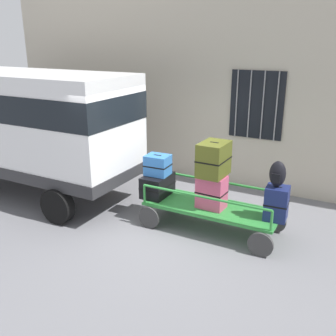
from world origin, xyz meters
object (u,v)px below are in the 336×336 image
(luggage_cart, at_px, (211,211))
(van, at_px, (29,121))
(suitcase_midleft_bottom, at_px, (212,192))
(suitcase_midleft_middle, at_px, (214,159))
(suitcase_left_bottom, at_px, (158,185))
(suitcase_center_bottom, at_px, (276,203))
(suitcase_left_middle, at_px, (158,165))
(backpack, at_px, (277,174))

(luggage_cart, bearing_deg, van, -177.45)
(suitcase_midleft_bottom, distance_m, suitcase_midleft_middle, 0.61)
(suitcase_left_bottom, height_order, suitcase_center_bottom, suitcase_center_bottom)
(luggage_cart, relative_size, suitcase_left_middle, 5.37)
(suitcase_left_bottom, xyz_separation_m, suitcase_center_bottom, (2.30, 0.02, 0.09))
(suitcase_midleft_bottom, xyz_separation_m, suitcase_center_bottom, (1.15, 0.07, -0.01))
(suitcase_left_bottom, distance_m, backpack, 2.35)
(suitcase_midleft_bottom, bearing_deg, backpack, 3.04)
(suitcase_left_bottom, bearing_deg, suitcase_left_middle, 90.00)
(suitcase_midleft_middle, bearing_deg, luggage_cart, -90.00)
(suitcase_midleft_bottom, bearing_deg, luggage_cart, 90.00)
(suitcase_left_middle, relative_size, backpack, 1.08)
(suitcase_midleft_bottom, bearing_deg, suitcase_left_bottom, 177.86)
(suitcase_left_bottom, relative_size, suitcase_midleft_bottom, 1.16)
(suitcase_midleft_middle, bearing_deg, van, -177.38)
(suitcase_left_bottom, distance_m, suitcase_center_bottom, 2.30)
(backpack, bearing_deg, suitcase_midleft_middle, -178.97)
(suitcase_midleft_middle, xyz_separation_m, backpack, (1.12, 0.02, -0.10))
(suitcase_midleft_middle, bearing_deg, suitcase_midleft_bottom, -90.00)
(suitcase_midleft_bottom, xyz_separation_m, backpack, (1.12, 0.06, 0.51))
(van, distance_m, suitcase_midleft_bottom, 4.37)
(luggage_cart, relative_size, backpack, 5.78)
(van, distance_m, luggage_cart, 4.47)
(luggage_cart, relative_size, suitcase_center_bottom, 4.28)
(suitcase_midleft_middle, relative_size, suitcase_center_bottom, 1.07)
(van, xyz_separation_m, backpack, (5.40, 0.22, -0.40))
(suitcase_midleft_bottom, height_order, suitcase_midleft_middle, suitcase_midleft_middle)
(van, relative_size, suitcase_left_bottom, 6.96)
(suitcase_midleft_bottom, bearing_deg, suitcase_center_bottom, 3.35)
(suitcase_center_bottom, bearing_deg, van, -177.64)
(suitcase_midleft_middle, relative_size, backpack, 1.44)
(backpack, bearing_deg, suitcase_midleft_bottom, -176.96)
(van, bearing_deg, suitcase_left_middle, 3.89)
(luggage_cart, xyz_separation_m, suitcase_left_middle, (-1.15, 0.02, 0.71))
(luggage_cart, xyz_separation_m, backpack, (1.12, 0.03, 0.90))
(suitcase_left_bottom, bearing_deg, luggage_cart, -0.41)
(van, height_order, suitcase_midleft_bottom, van)
(van, xyz_separation_m, suitcase_midleft_middle, (4.27, 0.20, -0.30))
(suitcase_left_bottom, height_order, suitcase_midleft_bottom, suitcase_midleft_bottom)
(van, xyz_separation_m, suitcase_center_bottom, (5.42, 0.22, -0.91))
(suitcase_left_middle, distance_m, suitcase_midleft_bottom, 1.19)
(luggage_cart, distance_m, suitcase_midleft_bottom, 0.39)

